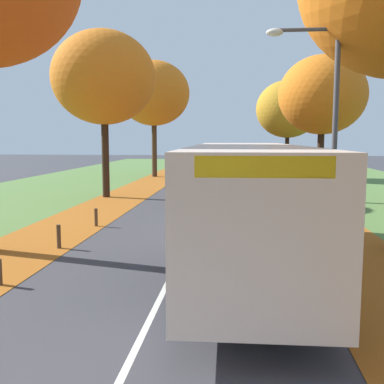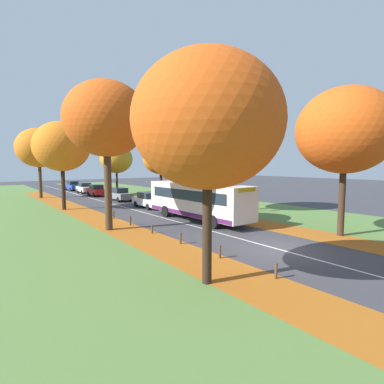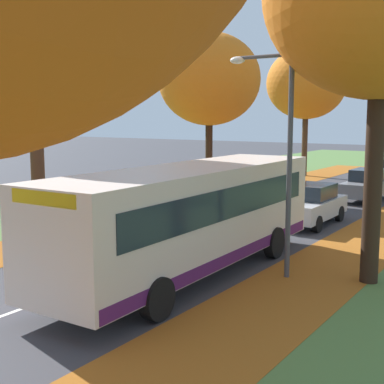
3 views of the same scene
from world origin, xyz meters
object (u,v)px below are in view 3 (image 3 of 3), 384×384
object	(u,v)px
tree_left_near	(32,23)
bollard_fourth	(9,252)
bollard_sixth	(146,217)
car_grey_following	(367,185)
bollard_fifth	(87,231)
car_silver_lead	(311,204)
bus	(191,214)
tree_left_mid	(209,79)
streetlamp_right	(279,139)
tree_left_far	(306,83)

from	to	relation	value
tree_left_near	bollard_fourth	size ratio (longest dim) A/B	17.33
tree_left_near	bollard_fourth	world-z (taller)	tree_left_near
bollard_sixth	car_grey_following	distance (m)	12.63
bollard_fourth	bollard_fifth	bearing A→B (deg)	90.10
tree_left_near	car_silver_lead	size ratio (longest dim) A/B	2.39
bollard_fifth	car_grey_following	size ratio (longest dim) A/B	0.17
tree_left_near	bollard_sixth	size ratio (longest dim) A/B	15.47
car_silver_lead	bollard_fourth	bearing A→B (deg)	-117.51
bus	tree_left_mid	bearing A→B (deg)	120.16
bollard_sixth	bus	size ratio (longest dim) A/B	0.06
streetlamp_right	car_grey_following	world-z (taller)	streetlamp_right
tree_left_near	bus	size ratio (longest dim) A/B	0.96
tree_left_far	car_grey_following	world-z (taller)	tree_left_far
tree_left_mid	streetlamp_right	distance (m)	14.67
tree_left_mid	bollard_sixth	bearing A→B (deg)	-75.96
tree_left_far	streetlamp_right	xyz separation A→B (m)	(8.94, -23.98, -2.95)
bollard_fifth	bollard_sixth	size ratio (longest dim) A/B	1.07
bollard_fifth	streetlamp_right	bearing A→B (deg)	-0.63
tree_left_near	bollard_sixth	xyz separation A→B (m)	(1.89, 3.77, -7.18)
bollard_fourth	bollard_sixth	size ratio (longest dim) A/B	0.89
bollard_fourth	car_grey_following	distance (m)	18.73
bollard_sixth	bus	distance (m)	7.11
bollard_fifth	streetlamp_right	xyz separation A→B (m)	(7.26, -0.08, 3.39)
bollard_fourth	car_silver_lead	size ratio (longest dim) A/B	0.14
car_grey_following	bollard_fifth	bearing A→B (deg)	-110.74
tree_left_near	bollard_fifth	world-z (taller)	tree_left_near
bus	car_grey_following	world-z (taller)	bus
bollard_sixth	bus	xyz separation A→B (m)	(5.26, -4.59, 1.38)
streetlamp_right	tree_left_far	bearing A→B (deg)	110.44
bollard_fourth	car_silver_lead	bearing A→B (deg)	62.49
tree_left_far	car_silver_lead	xyz separation A→B (m)	(7.10, -16.77, -5.87)
bollard_fourth	tree_left_far	bearing A→B (deg)	93.55
bollard_fifth	bus	distance (m)	5.63
streetlamp_right	car_grey_following	xyz separation A→B (m)	(-1.72, 14.70, -2.92)
tree_left_near	streetlamp_right	world-z (taller)	tree_left_near
bus	car_grey_following	size ratio (longest dim) A/B	2.48
car_grey_following	bollard_fourth	bearing A→B (deg)	-107.19
tree_left_mid	bollard_fourth	world-z (taller)	tree_left_mid
car_silver_lead	tree_left_near	bearing A→B (deg)	-133.51
bollard_fourth	car_grey_following	xyz separation A→B (m)	(5.53, 17.88, 0.52)
streetlamp_right	bus	world-z (taller)	streetlamp_right
tree_left_far	streetlamp_right	world-z (taller)	tree_left_far
bus	bollard_fifth	bearing A→B (deg)	165.96
tree_left_mid	car_grey_following	xyz separation A→B (m)	(7.45, 3.53, -5.44)
tree_left_far	car_grey_following	distance (m)	13.14
tree_left_mid	bollard_fifth	bearing A→B (deg)	-80.23
tree_left_near	tree_left_mid	bearing A→B (deg)	90.33
bollard_fourth	bollard_sixth	distance (m)	6.52
bollard_fourth	bus	size ratio (longest dim) A/B	0.06
tree_left_mid	bollard_fifth	world-z (taller)	tree_left_mid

